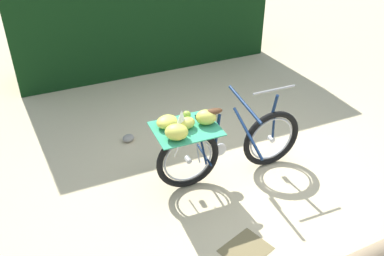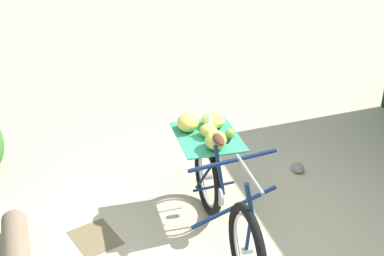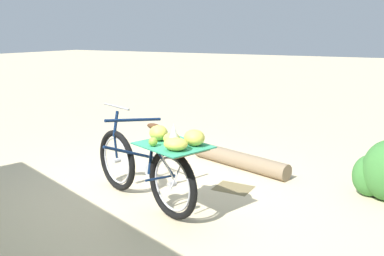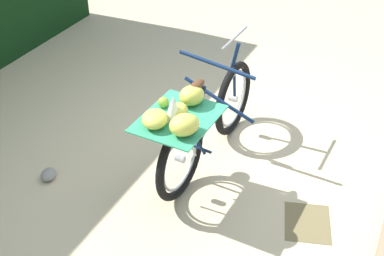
# 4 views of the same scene
# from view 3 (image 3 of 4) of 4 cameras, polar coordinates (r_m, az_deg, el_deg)

# --- Properties ---
(ground_plane) EXTENTS (60.00, 60.00, 0.00)m
(ground_plane) POSITION_cam_3_polar(r_m,az_deg,el_deg) (4.82, -6.94, -9.62)
(ground_plane) COLOR beige
(bicycle) EXTENTS (1.77, 0.96, 1.03)m
(bicycle) POSITION_cam_3_polar(r_m,az_deg,el_deg) (4.42, -5.73, -4.67)
(bicycle) COLOR black
(bicycle) RESTS_ON ground_plane
(fallen_log) EXTENTS (1.56, 0.66, 0.22)m
(fallen_log) POSITION_cam_3_polar(r_m,az_deg,el_deg) (5.83, 6.50, -4.40)
(fallen_log) COLOR #7F6B51
(fallen_log) RESTS_ON ground_plane
(leaf_litter_patch) EXTENTS (0.44, 0.36, 0.01)m
(leaf_litter_patch) POSITION_cam_3_polar(r_m,az_deg,el_deg) (5.11, 5.71, -8.21)
(leaf_litter_patch) COLOR olive
(leaf_litter_patch) RESTS_ON ground_plane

